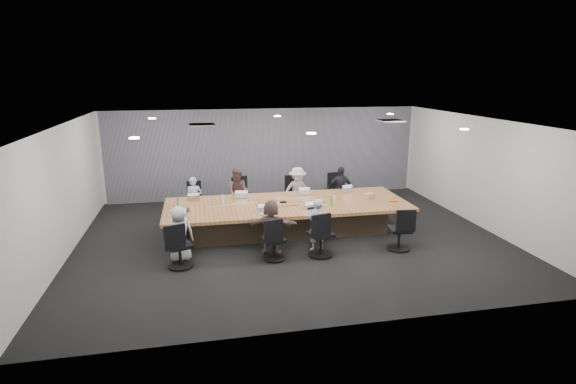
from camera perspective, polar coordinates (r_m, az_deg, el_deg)
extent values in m
cube|color=black|center=(10.94, 0.42, -5.85)|extent=(10.00, 8.00, 0.00)
cube|color=white|center=(10.29, 0.45, 8.89)|extent=(10.00, 8.00, 0.00)
cube|color=beige|center=(14.39, -2.89, 4.95)|extent=(10.00, 0.00, 2.80)
cube|color=beige|center=(6.84, 7.46, -6.43)|extent=(10.00, 0.00, 2.80)
cube|color=beige|center=(10.70, -26.75, -0.10)|extent=(0.00, 8.00, 2.80)
cube|color=beige|center=(12.54, 23.42, 2.26)|extent=(0.00, 8.00, 2.80)
cube|color=slate|center=(14.31, -2.84, 4.90)|extent=(9.80, 0.04, 2.80)
cube|color=#423224|center=(11.29, -0.10, -3.41)|extent=(4.80, 1.40, 0.66)
cube|color=#AE7242|center=(11.18, -0.10, -1.60)|extent=(6.00, 2.20, 0.08)
imported|color=#99AFDA|center=(12.31, -11.82, -0.89)|extent=(0.46, 0.32, 1.19)
cube|color=#8C6647|center=(11.74, -11.86, -0.89)|extent=(0.31, 0.22, 0.02)
imported|color=brown|center=(12.32, -6.24, -0.15)|extent=(0.74, 0.62, 1.39)
cube|color=#B2B2B7|center=(11.78, -5.98, -0.58)|extent=(0.35, 0.24, 0.02)
imported|color=#A4A4A4|center=(12.58, 1.21, 0.13)|extent=(0.89, 0.54, 1.35)
cube|color=#B2B2B7|center=(12.04, 1.79, -0.17)|extent=(0.33, 0.25, 0.02)
imported|color=black|center=(12.91, 6.62, 0.35)|extent=(0.78, 0.35, 1.32)
cube|color=#B2B2B7|center=(12.38, 7.42, 0.13)|extent=(0.32, 0.24, 0.02)
imported|color=#AFAFAF|center=(9.74, -13.60, -5.19)|extent=(0.64, 0.48, 1.20)
cube|color=#B2B2B7|center=(10.21, -13.56, -3.36)|extent=(0.39, 0.30, 0.02)
imported|color=brown|center=(9.84, -2.16, -4.46)|extent=(1.20, 0.64, 1.23)
cube|color=#B2B2B7|center=(10.31, -2.67, -2.77)|extent=(0.38, 0.30, 0.02)
imported|color=#A5A6BB|center=(10.05, 3.66, -4.15)|extent=(0.50, 0.39, 1.20)
cube|color=#B2B2B7|center=(10.51, 2.89, -2.43)|extent=(0.35, 0.28, 0.02)
cylinder|color=#458F46|center=(11.18, -13.79, -1.22)|extent=(0.08, 0.08, 0.23)
cylinder|color=#458F46|center=(10.99, 5.55, -1.08)|extent=(0.09, 0.09, 0.25)
cylinder|color=silver|center=(11.22, -8.25, -0.92)|extent=(0.08, 0.08, 0.22)
cylinder|color=white|center=(11.31, -1.11, -0.96)|extent=(0.08, 0.08, 0.09)
cylinder|color=white|center=(11.57, 5.94, -0.68)|extent=(0.08, 0.08, 0.09)
cylinder|color=brown|center=(10.73, -12.60, -2.17)|extent=(0.11, 0.11, 0.10)
cube|color=black|center=(10.51, -3.16, -2.40)|extent=(0.15, 0.12, 0.03)
cube|color=black|center=(11.22, -0.61, -1.27)|extent=(0.16, 0.12, 0.03)
cube|color=black|center=(10.62, 2.91, -2.11)|extent=(0.18, 0.06, 0.06)
cube|color=tan|center=(11.76, 10.30, -0.47)|extent=(0.30, 0.26, 0.14)
cube|color=#C95728|center=(11.60, 13.26, -1.11)|extent=(0.16, 0.11, 0.04)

